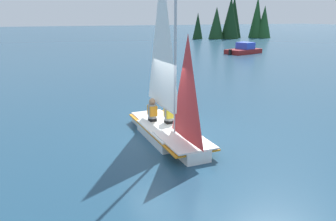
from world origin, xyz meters
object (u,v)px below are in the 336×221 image
object	(u,v)px
sailboat_main	(168,114)
sailor_crew	(152,113)
motorboat_distant	(244,50)
sailor_helm	(169,115)

from	to	relation	value
sailboat_main	sailor_crew	xyz separation A→B (m)	(0.22, -0.92, -0.20)
sailor_crew	motorboat_distant	bearing A→B (deg)	137.54
sailor_helm	motorboat_distant	world-z (taller)	motorboat_distant
sailboat_main	motorboat_distant	size ratio (longest dim) A/B	1.28
sailboat_main	sailor_helm	size ratio (longest dim) A/B	4.86
sailboat_main	motorboat_distant	world-z (taller)	sailboat_main
sailor_crew	motorboat_distant	distance (m)	26.25
sailboat_main	sailor_helm	xyz separation A→B (m)	(-0.23, -0.47, -0.20)
sailor_crew	motorboat_distant	size ratio (longest dim) A/B	0.26
sailboat_main	sailor_helm	distance (m)	0.56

